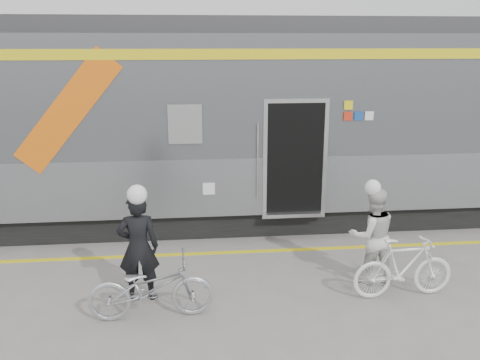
{
  "coord_description": "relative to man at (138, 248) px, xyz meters",
  "views": [
    {
      "loc": [
        -0.88,
        -6.26,
        3.67
      ],
      "look_at": [
        -0.07,
        1.6,
        1.5
      ],
      "focal_mm": 38.0,
      "sensor_mm": 36.0,
      "label": 1
    }
  ],
  "objects": [
    {
      "name": "helmet_man",
      "position": [
        0.0,
        0.0,
        0.95
      ],
      "size": [
        0.28,
        0.28,
        0.28
      ],
      "primitive_type": "sphere",
      "color": "white",
      "rests_on": "man"
    },
    {
      "name": "bicycle_right",
      "position": [
        3.85,
        -0.33,
        -0.35
      ],
      "size": [
        1.55,
        0.51,
        0.92
      ],
      "primitive_type": "imported",
      "rotation": [
        0.0,
        0.0,
        1.62
      ],
      "color": "white",
      "rests_on": "ground"
    },
    {
      "name": "bicycle_left",
      "position": [
        0.2,
        -0.55,
        -0.36
      ],
      "size": [
        1.72,
        0.67,
        0.89
      ],
      "primitive_type": "imported",
      "rotation": [
        0.0,
        0.0,
        1.62
      ],
      "color": "#ACAEB4",
      "rests_on": "ground"
    },
    {
      "name": "man",
      "position": [
        0.0,
        0.0,
        0.0
      ],
      "size": [
        0.61,
        0.41,
        1.61
      ],
      "primitive_type": "imported",
      "rotation": [
        0.0,
        0.0,
        3.19
      ],
      "color": "black",
      "rests_on": "ground"
    },
    {
      "name": "ground",
      "position": [
        1.64,
        -0.61,
        -0.81
      ],
      "size": [
        90.0,
        90.0,
        0.0
      ],
      "primitive_type": "plane",
      "color": "slate",
      "rests_on": "ground"
    },
    {
      "name": "helmet_woman",
      "position": [
        3.55,
        0.22,
        0.83
      ],
      "size": [
        0.24,
        0.24,
        0.24
      ],
      "primitive_type": "sphere",
      "color": "white",
      "rests_on": "woman"
    },
    {
      "name": "woman",
      "position": [
        3.55,
        0.22,
        -0.05
      ],
      "size": [
        0.77,
        0.61,
        1.52
      ],
      "primitive_type": "imported",
      "rotation": [
        0.0,
        0.0,
        3.19
      ],
      "color": "silver",
      "rests_on": "ground"
    },
    {
      "name": "train",
      "position": [
        0.51,
        3.58,
        1.25
      ],
      "size": [
        24.0,
        3.17,
        4.1
      ],
      "color": "black",
      "rests_on": "ground"
    },
    {
      "name": "safety_strip",
      "position": [
        1.64,
        1.54,
        -0.8
      ],
      "size": [
        24.0,
        0.12,
        0.01
      ],
      "primitive_type": "cube",
      "color": "yellow",
      "rests_on": "ground"
    }
  ]
}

